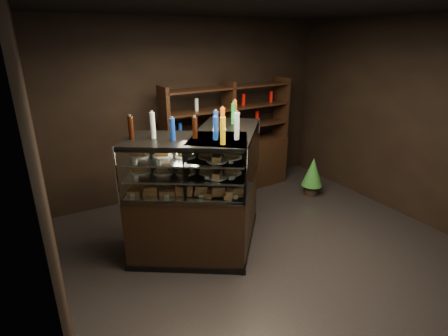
{
  "coord_description": "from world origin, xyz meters",
  "views": [
    {
      "loc": [
        -2.48,
        -3.09,
        2.71
      ],
      "look_at": [
        -0.58,
        0.34,
        1.22
      ],
      "focal_mm": 28.0,
      "sensor_mm": 36.0,
      "label": 1
    }
  ],
  "objects": [
    {
      "name": "food_display",
      "position": [
        -0.7,
        0.57,
        1.21
      ],
      "size": [
        1.73,
        1.13,
        0.49
      ],
      "color": "#BE8144",
      "rests_on": "display_case"
    },
    {
      "name": "ground",
      "position": [
        0.0,
        0.0,
        0.0
      ],
      "size": [
        5.0,
        5.0,
        0.0
      ],
      "primitive_type": "plane",
      "color": "black",
      "rests_on": "ground"
    },
    {
      "name": "room_shell",
      "position": [
        0.0,
        0.0,
        1.94
      ],
      "size": [
        5.02,
        5.02,
        3.01
      ],
      "color": "black",
      "rests_on": "ground"
    },
    {
      "name": "back_shelving",
      "position": [
        0.46,
        2.05,
        0.61
      ],
      "size": [
        2.44,
        0.55,
        2.0
      ],
      "rotation": [
        0.0,
        0.0,
        0.05
      ],
      "color": "black",
      "rests_on": "ground"
    },
    {
      "name": "bottles_top",
      "position": [
        -0.7,
        0.57,
        1.74
      ],
      "size": [
        1.55,
        0.99,
        0.3
      ],
      "color": "#B20C0A",
      "rests_on": "display_case"
    },
    {
      "name": "potted_conifer",
      "position": [
        1.7,
        1.19,
        0.45
      ],
      "size": [
        0.37,
        0.37,
        0.79
      ],
      "rotation": [
        0.0,
        0.0,
        0.06
      ],
      "color": "black",
      "rests_on": "ground"
    },
    {
      "name": "display_case",
      "position": [
        -0.7,
        0.57,
        0.53
      ],
      "size": [
        2.17,
        1.61,
        1.61
      ],
      "rotation": [
        0.0,
        0.0,
        0.16
      ],
      "color": "black",
      "rests_on": "ground"
    }
  ]
}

